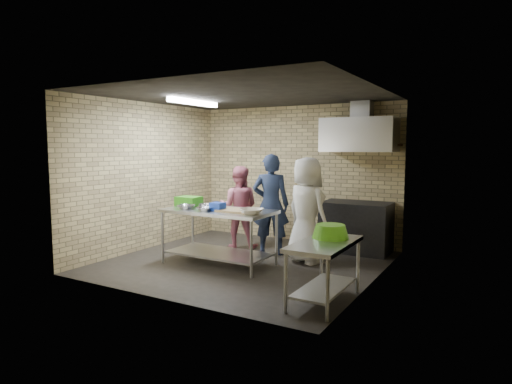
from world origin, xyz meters
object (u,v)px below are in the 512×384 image
stove (356,227)px  blue_tub (218,207)px  prep_table (219,237)px  green_crate (189,201)px  man_navy (271,204)px  green_basin (330,231)px  bottle_green (387,140)px  side_counter (324,272)px  woman_white (307,210)px  bottle_red (365,139)px  woman_pink (239,207)px

stove → blue_tub: size_ratio=6.07×
prep_table → blue_tub: bearing=-63.4°
green_crate → man_navy: size_ratio=0.22×
green_basin → bottle_green: size_ratio=3.07×
side_counter → woman_white: (-0.94, 1.63, 0.49)m
blue_tub → man_navy: man_navy is taller
green_basin → bottle_red: 3.01m
side_counter → woman_pink: size_ratio=0.78×
blue_tub → man_navy: size_ratio=0.11×
bottle_red → woman_pink: 2.62m
green_basin → prep_table: bearing=164.9°
side_counter → man_navy: 2.55m
prep_table → stove: stove is taller
green_crate → bottle_green: 3.64m
man_navy → blue_tub: bearing=51.0°
woman_white → prep_table: bearing=59.8°
man_navy → green_crate: bearing=17.6°
side_counter → bottle_red: bearing=97.6°
green_crate → bottle_green: size_ratio=2.63×
bottle_green → woman_pink: (-2.46, -1.02, -1.25)m
stove → man_navy: man_navy is taller
bottle_green → man_navy: bearing=-145.6°
woman_pink → bottle_red: bearing=-175.1°
green_crate → man_navy: bearing=38.7°
blue_tub → woman_pink: bearing=107.4°
green_crate → blue_tub: green_crate is taller
side_counter → bottle_red: 3.44m
man_navy → woman_white: (0.77, -0.19, -0.02)m
side_counter → bottle_green: bottle_green is taller
green_crate → man_navy: 1.42m
green_crate → green_basin: green_crate is taller
blue_tub → bottle_green: 3.25m
side_counter → bottle_red: (-0.40, 2.99, 1.65)m
prep_table → blue_tub: blue_tub is taller
green_crate → woman_white: woman_white is taller
green_crate → bottle_red: size_ratio=2.20×
woman_pink → woman_white: 1.56m
bottle_red → bottle_green: bottle_red is taller
side_counter → woman_pink: 3.17m
green_basin → woman_pink: woman_pink is taller
prep_table → bottle_red: 3.19m
green_basin → stove: bearing=99.8°
prep_table → green_basin: (2.09, -0.57, 0.39)m
man_navy → woman_white: size_ratio=1.03×
man_navy → side_counter: bearing=111.9°
prep_table → bottle_green: 3.41m
side_counter → woman_white: 1.94m
side_counter → blue_tub: 2.26m
side_counter → green_basin: green_basin is taller
blue_tub → woman_white: woman_white is taller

